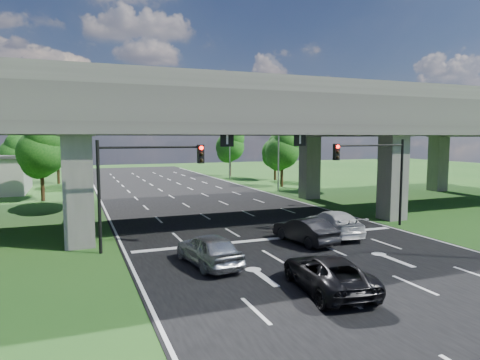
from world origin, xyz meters
TOP-DOWN VIEW (x-y plane):
  - ground at (0.00, 0.00)m, footprint 160.00×160.00m
  - road at (0.00, 10.00)m, footprint 18.00×120.00m
  - overpass at (0.00, 12.00)m, footprint 80.00×15.00m
  - signal_right at (7.82, 3.94)m, footprint 5.76×0.54m
  - signal_left at (-7.82, 3.94)m, footprint 5.76×0.54m
  - streetlight_far at (10.10, 24.00)m, footprint 3.38×0.25m
  - streetlight_beyond at (10.10, 40.00)m, footprint 3.38×0.25m
  - tree_left_near at (-13.95, 26.00)m, footprint 4.50×4.50m
  - tree_left_mid at (-16.95, 34.00)m, footprint 3.91×3.90m
  - tree_left_far at (-12.95, 42.00)m, footprint 4.80×4.80m
  - tree_right_near at (13.05, 28.00)m, footprint 4.20×4.20m
  - tree_right_mid at (16.05, 36.00)m, footprint 3.91×3.90m
  - tree_right_far at (12.05, 44.00)m, footprint 4.50×4.50m
  - car_silver at (-5.33, -0.26)m, footprint 2.47×4.81m
  - car_dark at (1.15, 1.90)m, footprint 2.12×4.64m
  - car_white at (3.77, 3.00)m, footprint 2.64×5.45m
  - car_trailing at (-1.91, -5.20)m, footprint 2.97×5.33m

SIDE VIEW (x-z plane):
  - ground at x=0.00m, z-range 0.00..0.00m
  - road at x=0.00m, z-range 0.00..0.03m
  - car_trailing at x=-1.91m, z-range 0.03..1.44m
  - car_dark at x=1.15m, z-range 0.03..1.51m
  - car_white at x=3.77m, z-range 0.03..1.56m
  - car_silver at x=-5.33m, z-range 0.03..1.60m
  - tree_left_mid at x=-16.95m, z-range 0.79..7.55m
  - tree_right_mid at x=16.05m, z-range 0.79..7.55m
  - signal_right at x=7.82m, z-range 1.19..7.19m
  - signal_left at x=-7.82m, z-range 1.19..7.19m
  - tree_right_near at x=13.05m, z-range 0.86..8.14m
  - tree_left_near at x=-13.95m, z-range 0.92..8.72m
  - tree_right_far at x=12.05m, z-range 0.92..8.72m
  - tree_left_far at x=-12.95m, z-range 0.98..9.30m
  - streetlight_far at x=10.10m, z-range 0.85..10.85m
  - streetlight_beyond at x=10.10m, z-range 0.85..10.85m
  - overpass at x=0.00m, z-range 2.92..12.92m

